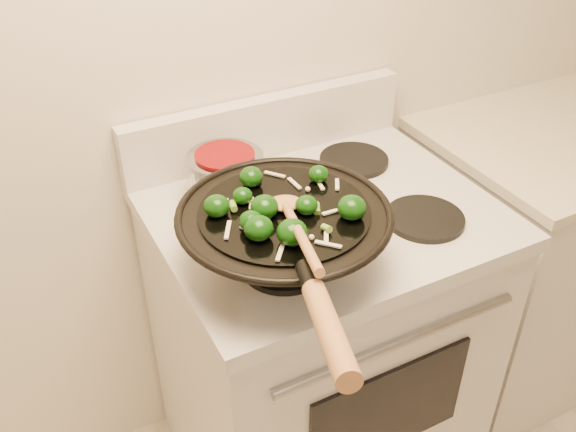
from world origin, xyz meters
TOP-DOWN VIEW (x-y plane):
  - stove at (-0.16, 1.17)m, footprint 0.78×0.67m
  - counter_unit at (0.72, 1.20)m, footprint 0.84×0.62m
  - wok at (-0.34, 1.01)m, footprint 0.43×0.69m
  - stirfry at (-0.36, 1.01)m, footprint 0.30×0.30m
  - wooden_spoon at (-0.36, 0.95)m, footprint 0.13×0.32m
  - saucepan at (-0.34, 1.32)m, footprint 0.18×0.28m

SIDE VIEW (x-z plane):
  - counter_unit at x=0.72m, z-range 0.00..0.91m
  - stove at x=-0.16m, z-range -0.07..1.01m
  - saucepan at x=-0.34m, z-range 0.93..1.04m
  - wok at x=-0.34m, z-range 0.90..1.11m
  - stirfry at x=-0.36m, z-range 1.06..1.11m
  - wooden_spoon at x=-0.36m, z-range 1.05..1.13m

